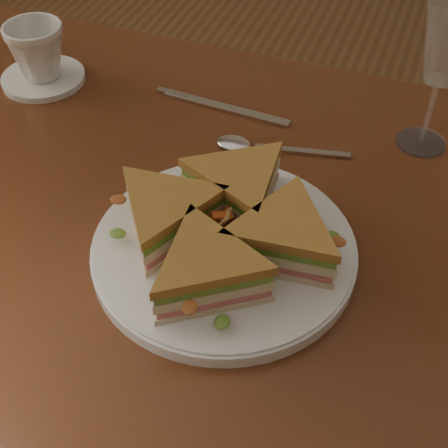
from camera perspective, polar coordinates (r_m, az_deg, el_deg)
name	(u,v)px	position (r m, az deg, el deg)	size (l,w,h in m)	color
table	(227,280)	(0.82, 0.27, -5.13)	(1.20, 0.80, 0.75)	#3C1B0D
plate	(224,250)	(0.71, 0.00, -2.39)	(0.30, 0.30, 0.02)	white
sandwich_wedges	(224,227)	(0.69, 0.00, -0.30)	(0.29, 0.29, 0.06)	beige
crisps_mound	(224,230)	(0.69, 0.00, -0.53)	(0.09, 0.09, 0.05)	#B74717
spoon	(250,145)	(0.86, 2.40, 7.19)	(0.18, 0.05, 0.01)	silver
knife	(217,106)	(0.94, -0.66, 10.75)	(0.22, 0.03, 0.00)	silver
wine_glass	(448,46)	(0.84, 19.78, 15.08)	(0.07, 0.07, 0.21)	white
saucer	(44,78)	(1.04, -16.18, 12.69)	(0.13, 0.13, 0.01)	white
coffee_cup	(37,51)	(1.02, -16.71, 14.90)	(0.09, 0.09, 0.08)	white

